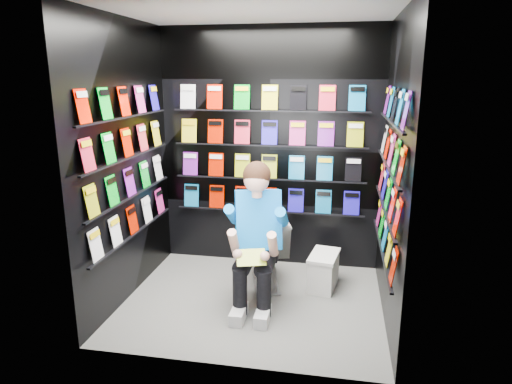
# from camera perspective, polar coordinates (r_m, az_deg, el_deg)

# --- Properties ---
(floor) EXTENTS (2.40, 2.40, 0.00)m
(floor) POSITION_cam_1_polar(r_m,az_deg,el_deg) (4.46, -0.41, -13.53)
(floor) COLOR slate
(floor) RESTS_ON ground
(ceiling) EXTENTS (2.40, 2.40, 0.00)m
(ceiling) POSITION_cam_1_polar(r_m,az_deg,el_deg) (3.97, -0.49, 21.83)
(ceiling) COLOR white
(ceiling) RESTS_ON floor
(wall_back) EXTENTS (2.40, 0.04, 2.60)m
(wall_back) POSITION_cam_1_polar(r_m,az_deg,el_deg) (4.98, 1.74, 5.32)
(wall_back) COLOR black
(wall_back) RESTS_ON floor
(wall_front) EXTENTS (2.40, 0.04, 2.60)m
(wall_front) POSITION_cam_1_polar(r_m,az_deg,el_deg) (3.06, -3.99, -0.52)
(wall_front) COLOR black
(wall_front) RESTS_ON floor
(wall_left) EXTENTS (0.04, 2.00, 2.60)m
(wall_left) POSITION_cam_1_polar(r_m,az_deg,el_deg) (4.40, -16.02, 3.54)
(wall_left) COLOR black
(wall_left) RESTS_ON floor
(wall_right) EXTENTS (0.04, 2.00, 2.60)m
(wall_right) POSITION_cam_1_polar(r_m,az_deg,el_deg) (3.97, 16.83, 2.35)
(wall_right) COLOR black
(wall_right) RESTS_ON floor
(comics_back) EXTENTS (2.10, 0.06, 1.37)m
(comics_back) POSITION_cam_1_polar(r_m,az_deg,el_deg) (4.95, 1.68, 5.32)
(comics_back) COLOR red
(comics_back) RESTS_ON wall_back
(comics_left) EXTENTS (0.06, 1.70, 1.37)m
(comics_left) POSITION_cam_1_polar(r_m,az_deg,el_deg) (4.38, -15.67, 3.59)
(comics_left) COLOR red
(comics_left) RESTS_ON wall_left
(comics_right) EXTENTS (0.06, 1.70, 1.37)m
(comics_right) POSITION_cam_1_polar(r_m,az_deg,el_deg) (3.97, 16.41, 2.44)
(comics_right) COLOR red
(comics_right) RESTS_ON wall_right
(toilet) EXTENTS (0.61, 0.84, 0.73)m
(toilet) POSITION_cam_1_polar(r_m,az_deg,el_deg) (4.67, 1.13, -7.20)
(toilet) COLOR white
(toilet) RESTS_ON floor
(longbox) EXTENTS (0.30, 0.47, 0.33)m
(longbox) POSITION_cam_1_polar(r_m,az_deg,el_deg) (4.71, 8.44, -9.87)
(longbox) COLOR white
(longbox) RESTS_ON floor
(longbox_lid) EXTENTS (0.33, 0.49, 0.03)m
(longbox_lid) POSITION_cam_1_polar(r_m,az_deg,el_deg) (4.64, 8.52, -7.86)
(longbox_lid) COLOR white
(longbox_lid) RESTS_ON longbox
(reader) EXTENTS (0.76, 0.94, 1.50)m
(reader) POSITION_cam_1_polar(r_m,az_deg,el_deg) (4.17, 0.31, -3.63)
(reader) COLOR blue
(reader) RESTS_ON toilet
(held_comic) EXTENTS (0.28, 0.21, 0.10)m
(held_comic) POSITION_cam_1_polar(r_m,az_deg,el_deg) (3.92, -0.61, -8.18)
(held_comic) COLOR green
(held_comic) RESTS_ON reader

